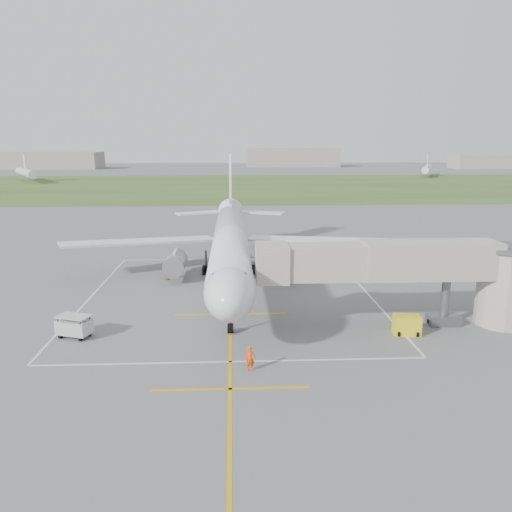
{
  "coord_description": "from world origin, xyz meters",
  "views": [
    {
      "loc": [
        0.26,
        -52.63,
        15.01
      ],
      "look_at": [
        2.57,
        -4.0,
        4.0
      ],
      "focal_mm": 35.0,
      "sensor_mm": 36.0,
      "label": 1
    }
  ],
  "objects_px": {
    "jet_bridge": "(421,271)",
    "ramp_worker_wing": "(166,272)",
    "airliner": "(230,243)",
    "ramp_worker_nose": "(250,359)",
    "baggage_cart": "(74,326)",
    "gpu_unit": "(407,325)"
  },
  "relations": [
    {
      "from": "jet_bridge",
      "to": "ramp_worker_wing",
      "type": "height_order",
      "value": "jet_bridge"
    },
    {
      "from": "airliner",
      "to": "ramp_worker_nose",
      "type": "bearing_deg",
      "value": -86.54
    },
    {
      "from": "airliner",
      "to": "baggage_cart",
      "type": "relative_size",
      "value": 15.95
    },
    {
      "from": "ramp_worker_nose",
      "to": "airliner",
      "type": "bearing_deg",
      "value": 87.45
    },
    {
      "from": "airliner",
      "to": "gpu_unit",
      "type": "distance_m",
      "value": 21.82
    },
    {
      "from": "ramp_worker_wing",
      "to": "airliner",
      "type": "bearing_deg",
      "value": -170.77
    },
    {
      "from": "ramp_worker_nose",
      "to": "ramp_worker_wing",
      "type": "bearing_deg",
      "value": 104.01
    },
    {
      "from": "ramp_worker_nose",
      "to": "jet_bridge",
      "type": "bearing_deg",
      "value": 23.08
    },
    {
      "from": "ramp_worker_wing",
      "to": "gpu_unit",
      "type": "bearing_deg",
      "value": 161.4
    },
    {
      "from": "gpu_unit",
      "to": "baggage_cart",
      "type": "bearing_deg",
      "value": -174.67
    },
    {
      "from": "baggage_cart",
      "to": "ramp_worker_wing",
      "type": "distance_m",
      "value": 17.8
    },
    {
      "from": "gpu_unit",
      "to": "ramp_worker_wing",
      "type": "relative_size",
      "value": 1.28
    },
    {
      "from": "ramp_worker_nose",
      "to": "baggage_cart",
      "type": "bearing_deg",
      "value": 147.93
    },
    {
      "from": "gpu_unit",
      "to": "ramp_worker_wing",
      "type": "distance_m",
      "value": 27.83
    },
    {
      "from": "ramp_worker_nose",
      "to": "ramp_worker_wing",
      "type": "relative_size",
      "value": 0.98
    },
    {
      "from": "ramp_worker_nose",
      "to": "ramp_worker_wing",
      "type": "distance_m",
      "value": 25.29
    },
    {
      "from": "airliner",
      "to": "gpu_unit",
      "type": "bearing_deg",
      "value": -48.81
    },
    {
      "from": "ramp_worker_nose",
      "to": "ramp_worker_wing",
      "type": "xyz_separation_m",
      "value": [
        -8.66,
        23.76,
        0.01
      ]
    },
    {
      "from": "airliner",
      "to": "ramp_worker_wing",
      "type": "bearing_deg",
      "value": 168.34
    },
    {
      "from": "jet_bridge",
      "to": "ramp_worker_nose",
      "type": "relative_size",
      "value": 13.6
    },
    {
      "from": "ramp_worker_wing",
      "to": "baggage_cart",
      "type": "bearing_deg",
      "value": 94.56
    },
    {
      "from": "gpu_unit",
      "to": "baggage_cart",
      "type": "height_order",
      "value": "baggage_cart"
    }
  ]
}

